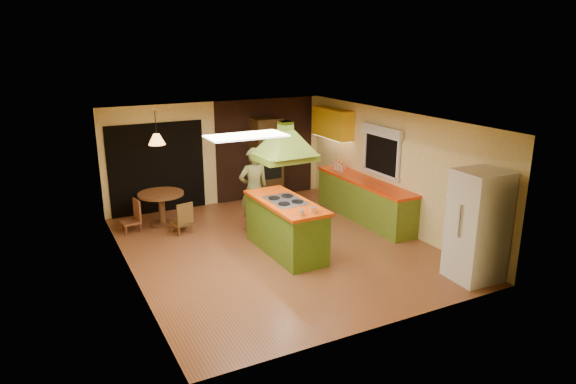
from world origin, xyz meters
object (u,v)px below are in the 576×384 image
man (254,189)px  refrigerator (478,226)px  canister_large (336,165)px  wall_oven (266,160)px  kitchen_island (286,226)px  dining_table (161,203)px

man → refrigerator: 4.50m
man → canister_large: man is taller
refrigerator → wall_oven: wall_oven is taller
man → canister_large: 2.48m
kitchen_island → man: bearing=91.0°
man → canister_large: size_ratio=8.49×
man → canister_large: (2.40, 0.60, 0.13)m
kitchen_island → wall_oven: 3.42m
kitchen_island → canister_large: bearing=38.9°
refrigerator → canister_large: refrigerator is taller
man → kitchen_island: bearing=92.5°
refrigerator → man: bearing=124.5°
kitchen_island → canister_large: canister_large is taller
kitchen_island → dining_table: bearing=123.0°
wall_oven → dining_table: wall_oven is taller
man → dining_table: (-1.67, 1.18, -0.38)m
refrigerator → dining_table: refrigerator is taller
kitchen_island → refrigerator: (2.31, -2.46, 0.43)m
man → refrigerator: size_ratio=0.95×
refrigerator → wall_oven: size_ratio=0.91×
refrigerator → dining_table: 6.44m
man → refrigerator: (2.36, -3.83, 0.05)m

